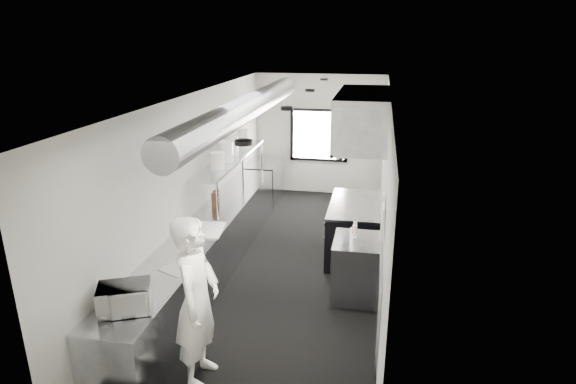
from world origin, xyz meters
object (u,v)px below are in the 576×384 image
at_px(small_plate, 184,252).
at_px(line_cook, 197,301).
at_px(prep_counter, 209,250).
at_px(bottle_station, 356,268).
at_px(deli_tub_a, 121,293).
at_px(plate_stack_c, 232,146).
at_px(exhaust_hood, 363,118).
at_px(range, 354,229).
at_px(far_work_table, 264,181).
at_px(plate_stack_d, 243,139).
at_px(cutting_board, 207,230).
at_px(squeeze_bottle_c, 352,233).
at_px(plate_stack_b, 226,152).
at_px(squeeze_bottle_b, 352,239).
at_px(squeeze_bottle_e, 355,226).
at_px(squeeze_bottle_d, 355,231).
at_px(deli_tub_b, 130,283).
at_px(plate_stack_a, 217,160).
at_px(pass_shelf, 232,159).
at_px(knife_block, 216,199).
at_px(microwave, 125,298).
at_px(squeeze_bottle_a, 354,243).

bearing_deg(small_plate, line_cook, -61.53).
relative_size(prep_counter, bottle_station, 6.67).
height_order(deli_tub_a, plate_stack_c, plate_stack_c).
distance_m(exhaust_hood, prep_counter, 3.20).
bearing_deg(line_cook, range, -25.51).
distance_m(far_work_table, plate_stack_d, 1.98).
height_order(cutting_board, squeeze_bottle_c, squeeze_bottle_c).
height_order(prep_counter, plate_stack_b, plate_stack_b).
height_order(deli_tub_a, squeeze_bottle_b, squeeze_bottle_b).
relative_size(small_plate, squeeze_bottle_e, 1.12).
distance_m(plate_stack_d, squeeze_bottle_e, 3.20).
xyz_separation_m(range, squeeze_bottle_e, (0.07, -1.10, 0.51)).
distance_m(bottle_station, cutting_board, 2.25).
distance_m(plate_stack_c, squeeze_bottle_b, 3.17).
relative_size(plate_stack_d, squeeze_bottle_d, 1.90).
relative_size(deli_tub_b, plate_stack_b, 0.42).
distance_m(plate_stack_a, squeeze_bottle_e, 2.48).
relative_size(far_work_table, squeeze_bottle_d, 6.53).
xyz_separation_m(pass_shelf, plate_stack_a, (0.00, -0.79, 0.17)).
relative_size(exhaust_hood, line_cook, 1.14).
height_order(bottle_station, plate_stack_a, plate_stack_a).
relative_size(pass_shelf, knife_block, 12.36).
height_order(pass_shelf, squeeze_bottle_e, pass_shelf).
xyz_separation_m(line_cook, knife_block, (-0.84, 3.05, 0.05)).
xyz_separation_m(deli_tub_a, squeeze_bottle_c, (2.40, 2.07, 0.03)).
distance_m(microwave, small_plate, 1.44).
distance_m(deli_tub_a, squeeze_bottle_e, 3.38).
bearing_deg(deli_tub_b, microwave, -66.80).
height_order(exhaust_hood, deli_tub_a, exhaust_hood).
bearing_deg(plate_stack_c, knife_block, -93.20).
bearing_deg(deli_tub_b, line_cook, -15.79).
bearing_deg(plate_stack_d, deli_tub_a, -91.87).
relative_size(far_work_table, deli_tub_a, 8.85).
height_order(plate_stack_b, squeeze_bottle_e, plate_stack_b).
distance_m(range, squeeze_bottle_a, 1.81).
distance_m(small_plate, cutting_board, 0.77).
relative_size(bottle_station, squeeze_bottle_a, 4.75).
bearing_deg(plate_stack_c, small_plate, -87.29).
height_order(microwave, plate_stack_a, plate_stack_a).
relative_size(deli_tub_b, squeeze_bottle_c, 0.87).
bearing_deg(plate_stack_b, squeeze_bottle_b, -34.54).
distance_m(bottle_station, deli_tub_b, 3.13).
height_order(far_work_table, knife_block, knife_block).
distance_m(small_plate, plate_stack_d, 3.35).
distance_m(pass_shelf, small_plate, 2.62).
height_order(line_cook, squeeze_bottle_c, line_cook).
xyz_separation_m(pass_shelf, small_plate, (0.09, -2.54, -0.63)).
relative_size(microwave, plate_stack_b, 1.44).
relative_size(far_work_table, knife_block, 4.94).
bearing_deg(prep_counter, small_plate, -87.18).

